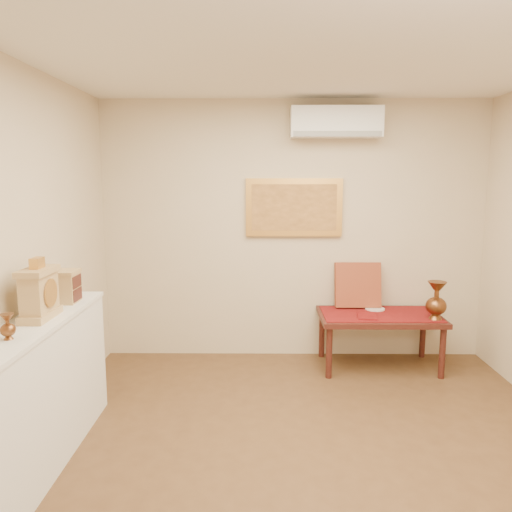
{
  "coord_description": "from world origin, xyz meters",
  "views": [
    {
      "loc": [
        -0.35,
        -2.98,
        1.91
      ],
      "look_at": [
        -0.39,
        1.15,
        1.26
      ],
      "focal_mm": 35.0,
      "sensor_mm": 36.0,
      "label": 1
    }
  ],
  "objects_px": {
    "brass_urn_tall": "(437,296)",
    "wooden_chest": "(67,286)",
    "low_table": "(379,321)",
    "mantel_clock": "(39,293)",
    "display_ledge": "(29,402)"
  },
  "relations": [
    {
      "from": "brass_urn_tall",
      "to": "wooden_chest",
      "type": "height_order",
      "value": "wooden_chest"
    },
    {
      "from": "wooden_chest",
      "to": "low_table",
      "type": "height_order",
      "value": "wooden_chest"
    },
    {
      "from": "brass_urn_tall",
      "to": "low_table",
      "type": "height_order",
      "value": "brass_urn_tall"
    },
    {
      "from": "mantel_clock",
      "to": "low_table",
      "type": "xyz_separation_m",
      "value": [
        2.66,
        1.66,
        -0.67
      ]
    },
    {
      "from": "display_ledge",
      "to": "mantel_clock",
      "type": "height_order",
      "value": "mantel_clock"
    },
    {
      "from": "mantel_clock",
      "to": "low_table",
      "type": "relative_size",
      "value": 0.34
    },
    {
      "from": "wooden_chest",
      "to": "brass_urn_tall",
      "type": "bearing_deg",
      "value": 18.37
    },
    {
      "from": "brass_urn_tall",
      "to": "low_table",
      "type": "xyz_separation_m",
      "value": [
        -0.49,
        0.18,
        -0.3
      ]
    },
    {
      "from": "brass_urn_tall",
      "to": "wooden_chest",
      "type": "xyz_separation_m",
      "value": [
        -3.14,
        -1.04,
        0.32
      ]
    },
    {
      "from": "brass_urn_tall",
      "to": "mantel_clock",
      "type": "relative_size",
      "value": 1.09
    },
    {
      "from": "display_ledge",
      "to": "brass_urn_tall",
      "type": "bearing_deg",
      "value": 28.18
    },
    {
      "from": "display_ledge",
      "to": "wooden_chest",
      "type": "height_order",
      "value": "wooden_chest"
    },
    {
      "from": "wooden_chest",
      "to": "mantel_clock",
      "type": "bearing_deg",
      "value": -91.56
    },
    {
      "from": "display_ledge",
      "to": "low_table",
      "type": "xyz_separation_m",
      "value": [
        2.67,
        1.88,
        -0.01
      ]
    },
    {
      "from": "brass_urn_tall",
      "to": "wooden_chest",
      "type": "bearing_deg",
      "value": -161.63
    }
  ]
}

